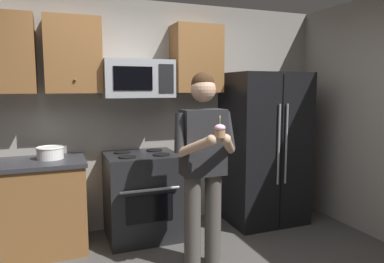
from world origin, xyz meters
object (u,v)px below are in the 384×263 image
(refrigerator, at_px, (264,148))
(bowl_large_white, at_px, (50,152))
(microwave, at_px, (138,79))
(cupcake, at_px, (220,131))
(person, at_px, (203,160))
(oven_range, at_px, (142,195))

(refrigerator, height_order, bowl_large_white, refrigerator)
(microwave, xyz_separation_m, cupcake, (0.36, -1.31, -0.43))
(microwave, bearing_deg, cupcake, -74.70)
(refrigerator, bearing_deg, person, -144.29)
(bowl_large_white, bearing_deg, oven_range, -4.42)
(refrigerator, bearing_deg, oven_range, 178.50)
(person, bearing_deg, oven_range, 112.60)
(microwave, bearing_deg, person, -69.92)
(person, relative_size, cupcake, 10.13)
(microwave, xyz_separation_m, refrigerator, (1.50, -0.16, -0.82))
(oven_range, bearing_deg, bowl_large_white, 175.58)
(microwave, height_order, bowl_large_white, microwave)
(refrigerator, distance_m, person, 1.41)
(person, bearing_deg, refrigerator, 35.71)
(oven_range, relative_size, microwave, 1.26)
(oven_range, distance_m, cupcake, 1.49)
(oven_range, bearing_deg, refrigerator, -1.50)
(cupcake, bearing_deg, person, 90.00)
(microwave, bearing_deg, oven_range, -90.02)
(oven_range, distance_m, bowl_large_white, 1.05)
(refrigerator, distance_m, bowl_large_white, 2.41)
(microwave, height_order, refrigerator, microwave)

